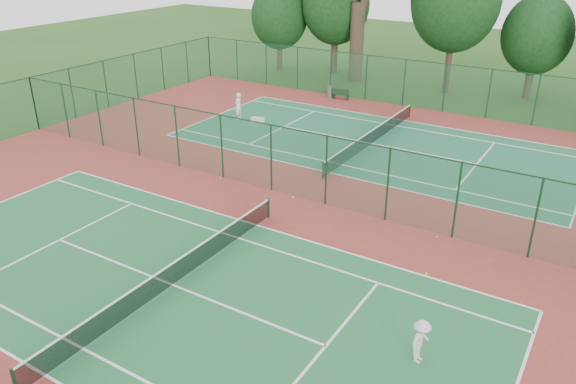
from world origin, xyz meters
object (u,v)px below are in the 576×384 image
(player_near, at_px, (421,342))
(trash_bin, at_px, (330,92))
(player_far, at_px, (238,106))
(bench, at_px, (341,94))
(kit_bag, at_px, (258,120))

(player_near, distance_m, trash_bin, 30.09)
(player_far, xyz_separation_m, bench, (3.76, 8.27, -0.49))
(bench, bearing_deg, kit_bag, -110.90)
(trash_bin, xyz_separation_m, kit_bag, (-1.23, -8.28, -0.29))
(player_near, relative_size, player_far, 0.80)
(bench, distance_m, kit_bag, 8.47)
(bench, bearing_deg, player_far, -120.21)
(bench, bearing_deg, trash_bin, 167.96)
(trash_bin, bearing_deg, player_near, -57.06)
(player_far, bearing_deg, trash_bin, 156.41)
(player_far, height_order, bench, player_far)
(trash_bin, relative_size, bench, 0.65)
(player_far, relative_size, trash_bin, 2.01)
(kit_bag, bearing_deg, bench, 59.48)
(player_near, distance_m, bench, 29.47)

